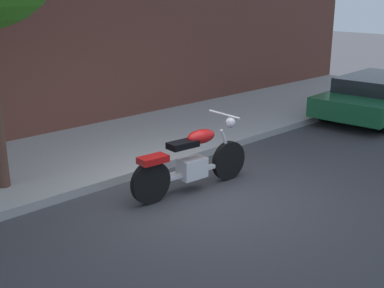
% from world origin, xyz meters
% --- Properties ---
extents(ground_plane, '(60.00, 60.00, 0.00)m').
position_xyz_m(ground_plane, '(0.00, 0.00, 0.00)').
color(ground_plane, '#38383D').
extents(sidewalk, '(21.70, 3.14, 0.14)m').
position_xyz_m(sidewalk, '(0.00, 2.84, 0.07)').
color(sidewalk, '#9C9C9C').
rests_on(sidewalk, ground).
extents(motorcycle, '(2.22, 0.70, 1.15)m').
position_xyz_m(motorcycle, '(0.07, 0.27, 0.48)').
color(motorcycle, black).
rests_on(motorcycle, ground).
extents(parked_car_green, '(4.36, 2.07, 1.03)m').
position_xyz_m(parked_car_green, '(6.80, 0.53, 0.55)').
color(parked_car_green, black).
rests_on(parked_car_green, ground).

